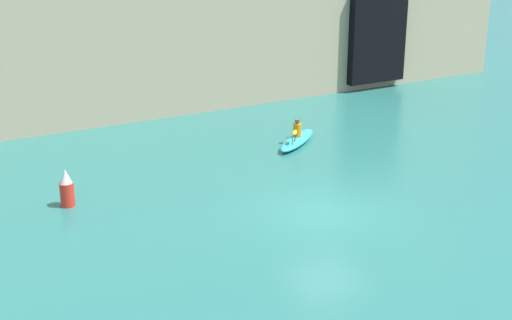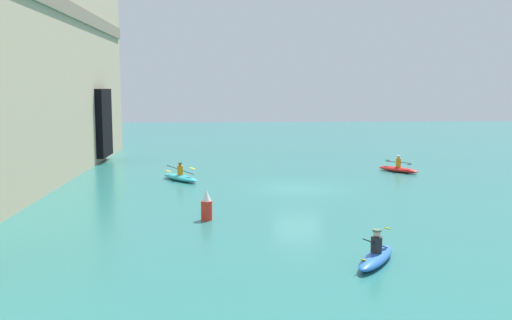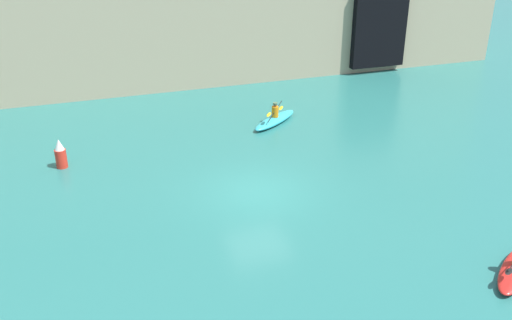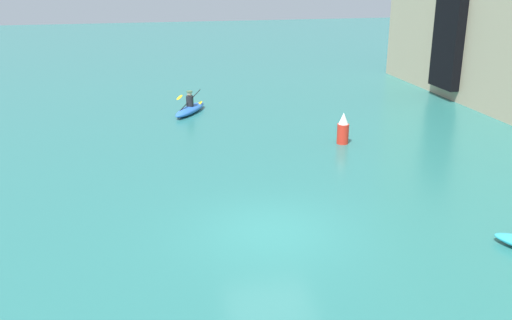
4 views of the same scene
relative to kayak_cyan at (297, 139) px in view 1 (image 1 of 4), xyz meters
name	(u,v)px [view 1 (image 1 of 4)]	position (x,y,z in m)	size (l,w,h in m)	color
ground_plane	(326,213)	(-3.12, -6.61, -0.22)	(120.00, 120.00, 0.00)	#28706B
kayak_cyan	(297,139)	(0.00, 0.00, 0.00)	(3.12, 2.62, 1.09)	#33B2C6
marker_buoy	(67,189)	(-10.27, -1.87, 0.38)	(0.47, 0.47, 1.28)	red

